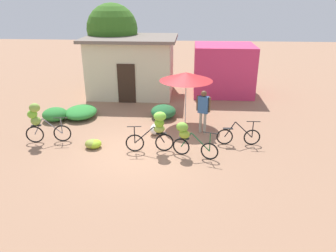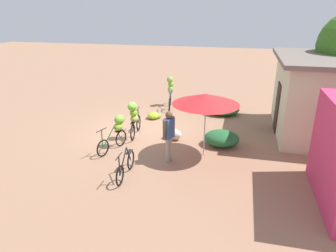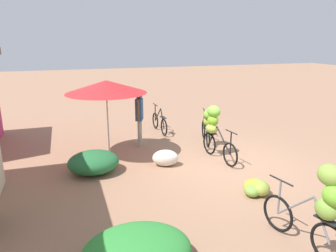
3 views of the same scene
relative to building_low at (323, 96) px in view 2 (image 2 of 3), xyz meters
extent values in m
plane|color=#9A7055|center=(1.50, -7.25, -1.58)|extent=(60.00, 60.00, 0.00)
cube|color=beige|center=(0.00, 0.00, -0.10)|extent=(4.37, 3.27, 2.96)
cube|color=#72665B|center=(0.00, 0.00, 1.46)|extent=(4.87, 3.77, 0.16)
cube|color=#332319|center=(0.00, -1.65, -0.58)|extent=(0.90, 0.06, 2.00)
ellipsoid|color=#2D8033|center=(-2.70, -4.41, -1.29)|extent=(1.09, 1.07, 0.57)
ellipsoid|color=#2F8836|center=(-1.68, -3.97, -1.33)|extent=(1.39, 1.66, 0.51)
ellipsoid|color=#256837|center=(2.04, -3.71, -1.30)|extent=(1.12, 1.29, 0.57)
cylinder|color=beige|center=(3.04, -4.25, -0.51)|extent=(0.04, 0.04, 2.14)
cone|color=red|center=(3.04, -4.25, 0.46)|extent=(2.23, 2.23, 0.35)
torus|color=black|center=(-1.55, -6.54, -1.25)|extent=(0.66, 0.17, 0.66)
torus|color=black|center=(-2.54, -6.72, -1.25)|extent=(0.66, 0.17, 0.66)
cylinder|color=slate|center=(-2.36, -6.69, -0.94)|extent=(0.38, 0.10, 0.64)
cylinder|color=slate|center=(-1.87, -6.60, -0.94)|extent=(0.67, 0.16, 0.65)
cylinder|color=black|center=(-1.55, -6.54, -0.62)|extent=(0.50, 0.12, 0.03)
cylinder|color=slate|center=(-1.55, -6.54, -0.94)|extent=(0.04, 0.04, 0.63)
cube|color=black|center=(-2.44, -6.70, -0.89)|extent=(0.38, 0.20, 0.02)
ellipsoid|color=#7AA13E|center=(-2.43, -6.69, -0.71)|extent=(0.42, 0.37, 0.33)
ellipsoid|color=#73BC31|center=(-2.52, -6.70, -0.45)|extent=(0.42, 0.38, 0.32)
ellipsoid|color=#84AB41|center=(-2.38, -6.71, -0.19)|extent=(0.45, 0.40, 0.33)
torus|color=black|center=(1.32, -7.20, -1.25)|extent=(0.66, 0.12, 0.66)
torus|color=black|center=(2.36, -7.09, -1.25)|extent=(0.66, 0.12, 0.66)
cylinder|color=black|center=(2.18, -7.11, -0.95)|extent=(0.40, 0.08, 0.63)
cylinder|color=black|center=(1.66, -7.16, -0.95)|extent=(0.70, 0.11, 0.63)
cylinder|color=black|center=(1.32, -7.20, -0.62)|extent=(0.50, 0.08, 0.03)
cylinder|color=black|center=(1.32, -7.20, -0.94)|extent=(0.04, 0.04, 0.63)
cube|color=black|center=(2.26, -7.10, -0.89)|extent=(0.37, 0.18, 0.02)
ellipsoid|color=#94A841|center=(2.18, -7.06, -0.75)|extent=(0.46, 0.40, 0.27)
ellipsoid|color=#74B326|center=(2.19, -7.09, -0.52)|extent=(0.42, 0.37, 0.30)
ellipsoid|color=#75C238|center=(2.21, -7.11, -0.26)|extent=(0.50, 0.43, 0.33)
torus|color=black|center=(3.92, -7.62, -1.27)|extent=(0.60, 0.22, 0.61)
torus|color=black|center=(2.96, -7.33, -1.27)|extent=(0.60, 0.22, 0.61)
cylinder|color=#19592D|center=(3.13, -7.38, -0.99)|extent=(0.38, 0.14, 0.60)
cylinder|color=#19592D|center=(3.61, -7.52, -0.99)|extent=(0.66, 0.23, 0.60)
cylinder|color=black|center=(3.92, -7.62, -0.60)|extent=(0.49, 0.17, 0.03)
cylinder|color=#19592D|center=(3.92, -7.62, -0.94)|extent=(0.04, 0.04, 0.67)
cube|color=black|center=(3.06, -7.36, -0.94)|extent=(0.39, 0.24, 0.02)
ellipsoid|color=#8DAD2F|center=(3.07, -7.37, -0.79)|extent=(0.43, 0.38, 0.28)
ellipsoid|color=#78B537|center=(2.99, -7.34, -0.54)|extent=(0.49, 0.43, 0.33)
torus|color=black|center=(5.54, -6.35, -1.28)|extent=(0.61, 0.07, 0.61)
torus|color=black|center=(4.54, -6.38, -1.28)|extent=(0.61, 0.07, 0.61)
cylinder|color=black|center=(4.72, -6.38, -0.98)|extent=(0.38, 0.05, 0.62)
cylinder|color=black|center=(5.22, -6.36, -0.98)|extent=(0.67, 0.05, 0.63)
cylinder|color=black|center=(5.54, -6.35, -0.65)|extent=(0.50, 0.04, 0.03)
cylinder|color=black|center=(5.54, -6.35, -0.96)|extent=(0.04, 0.04, 0.62)
cube|color=black|center=(4.64, -6.38, -0.94)|extent=(0.36, 0.15, 0.02)
ellipsoid|color=#789F3D|center=(-0.31, -6.84, -1.45)|extent=(0.53, 0.51, 0.25)
ellipsoid|color=olive|center=(-0.32, -7.03, -1.42)|extent=(0.63, 0.63, 0.31)
ellipsoid|color=#95BF27|center=(-0.17, -7.00, -1.43)|extent=(0.54, 0.60, 0.29)
ellipsoid|color=silver|center=(1.91, -5.58, -1.36)|extent=(0.64, 0.80, 0.44)
cylinder|color=gray|center=(3.84, -5.36, -1.16)|extent=(0.11, 0.11, 0.85)
cylinder|color=gray|center=(3.67, -5.29, -1.16)|extent=(0.11, 0.11, 0.85)
cube|color=#33598C|center=(3.76, -5.32, -0.40)|extent=(0.45, 0.33, 0.67)
cylinder|color=brown|center=(3.99, -5.42, -0.36)|extent=(0.08, 0.08, 0.60)
cylinder|color=brown|center=(3.52, -5.23, -0.36)|extent=(0.08, 0.08, 0.60)
sphere|color=brown|center=(3.76, -5.32, 0.06)|extent=(0.23, 0.23, 0.23)
camera|label=1|loc=(3.21, -17.37, 3.60)|focal=34.44mm
camera|label=2|loc=(12.87, -3.19, 3.26)|focal=33.30mm
camera|label=3|loc=(-5.66, -3.13, 1.72)|focal=33.89mm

